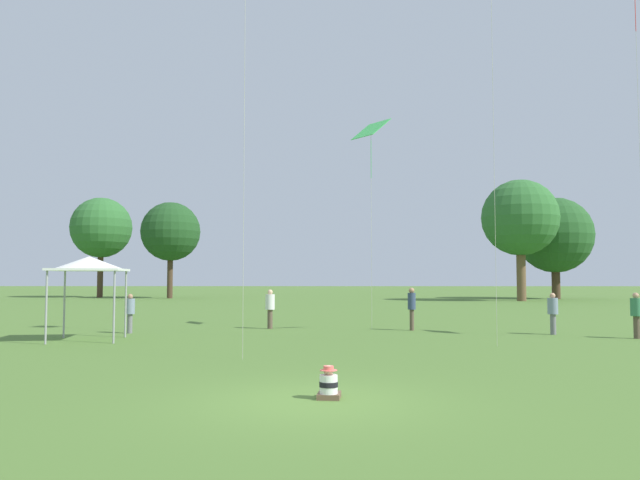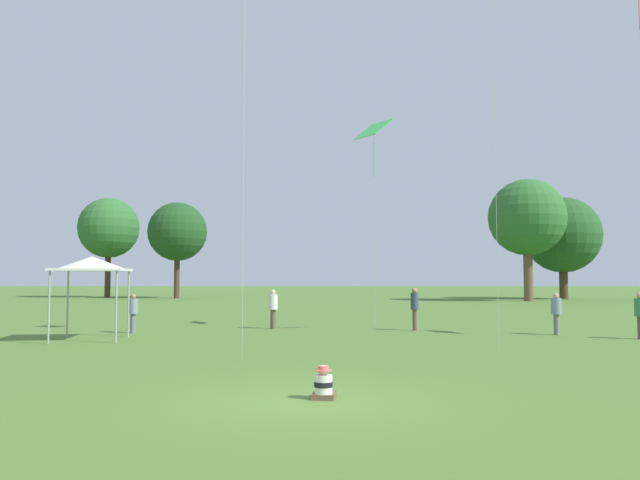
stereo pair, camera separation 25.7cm
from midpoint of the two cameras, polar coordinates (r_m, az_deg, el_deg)
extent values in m
plane|color=#4C702D|center=(11.44, -0.77, -14.55)|extent=(300.00, 300.00, 0.00)
cube|color=brown|center=(11.73, 1.01, -14.02)|extent=(0.46, 0.55, 0.10)
cylinder|color=white|center=(11.60, 0.96, -13.05)|extent=(0.36, 0.36, 0.33)
cylinder|color=black|center=(11.60, 0.96, -13.05)|extent=(0.37, 0.37, 0.09)
sphere|color=#DBAD89|center=(11.56, 0.96, -11.84)|extent=(0.19, 0.19, 0.19)
cylinder|color=#E0665B|center=(11.56, 0.96, -11.82)|extent=(0.32, 0.32, 0.01)
cylinder|color=#E0665B|center=(11.56, 0.96, -11.64)|extent=(0.19, 0.19, 0.08)
cylinder|color=slate|center=(26.03, -16.46, -7.33)|extent=(0.22, 0.22, 0.76)
cylinder|color=gray|center=(25.99, -16.43, -5.83)|extent=(0.39, 0.39, 0.60)
sphere|color=#A37556|center=(25.98, -16.42, -4.97)|extent=(0.21, 0.21, 0.21)
cylinder|color=brown|center=(27.17, -4.05, -7.22)|extent=(0.31, 0.31, 0.82)
cylinder|color=silver|center=(27.13, -4.05, -5.66)|extent=(0.56, 0.56, 0.65)
sphere|color=#DBAD89|center=(27.12, -4.04, -4.77)|extent=(0.22, 0.22, 0.22)
cylinder|color=#387A51|center=(25.34, 27.48, -5.48)|extent=(0.48, 0.48, 0.64)
sphere|color=tan|center=(25.32, 27.45, -4.54)|extent=(0.22, 0.22, 0.22)
cylinder|color=brown|center=(26.46, 8.93, -7.24)|extent=(0.25, 0.25, 0.87)
cylinder|color=#334260|center=(26.42, 8.92, -5.55)|extent=(0.46, 0.46, 0.69)
sphere|color=#A37556|center=(26.41, 8.91, -4.59)|extent=(0.24, 0.24, 0.24)
cylinder|color=slate|center=(25.88, 21.08, -7.23)|extent=(0.30, 0.30, 0.79)
cylinder|color=gray|center=(25.84, 21.05, -5.67)|extent=(0.55, 0.55, 0.62)
sphere|color=tan|center=(25.83, 21.03, -4.78)|extent=(0.21, 0.21, 0.21)
cube|color=white|center=(23.45, -19.86, -2.58)|extent=(2.73, 2.73, 0.08)
cone|color=white|center=(23.46, -19.85, -1.95)|extent=(2.60, 2.60, 0.43)
cylinder|color=#99999E|center=(24.79, -21.80, -5.48)|extent=(0.07, 0.07, 2.43)
cylinder|color=#99999E|center=(24.32, -16.83, -5.63)|extent=(0.07, 0.07, 2.43)
cylinder|color=#99999E|center=(22.70, -23.24, -5.66)|extent=(0.07, 0.07, 2.43)
cylinder|color=#99999E|center=(22.18, -17.82, -5.83)|extent=(0.07, 0.07, 2.43)
cylinder|color=#BCB7A8|center=(22.02, 15.94, 15.62)|extent=(0.01, 0.01, 18.69)
cube|color=green|center=(27.65, 5.21, 10.06)|extent=(1.75, 1.79, 0.87)
cylinder|color=green|center=(27.37, 5.22, 7.38)|extent=(0.02, 0.02, 1.65)
cylinder|color=#BCB7A8|center=(26.97, 5.26, 1.09)|extent=(0.01, 0.01, 8.65)
cylinder|color=red|center=(26.45, 27.39, 18.58)|extent=(0.02, 0.02, 1.84)
cylinder|color=#BCB7A8|center=(17.53, -6.57, 9.07)|extent=(0.01, 0.01, 11.98)
cylinder|color=#473323|center=(73.36, -18.74, -2.68)|extent=(0.63, 0.63, 5.92)
sphere|color=#2D662D|center=(73.57, -18.66, 1.06)|extent=(6.70, 6.70, 6.70)
cylinder|color=brown|center=(61.96, 18.61, -2.58)|extent=(0.85, 0.85, 5.92)
sphere|color=#2D662D|center=(62.21, 18.52, 1.99)|extent=(7.24, 7.24, 7.24)
cylinder|color=#473323|center=(69.05, 21.47, -3.19)|extent=(0.85, 0.85, 4.47)
sphere|color=#235123|center=(69.19, 21.39, 0.44)|extent=(7.81, 7.81, 7.81)
cylinder|color=#473323|center=(68.47, -12.85, -2.95)|extent=(0.59, 0.59, 5.40)
sphere|color=#1E471E|center=(68.64, -12.80, 0.75)|extent=(6.30, 6.30, 6.30)
camera|label=1|loc=(0.13, -89.60, -0.02)|focal=35.00mm
camera|label=2|loc=(0.13, 90.40, 0.02)|focal=35.00mm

